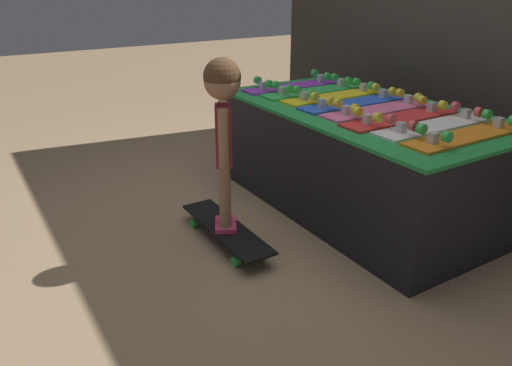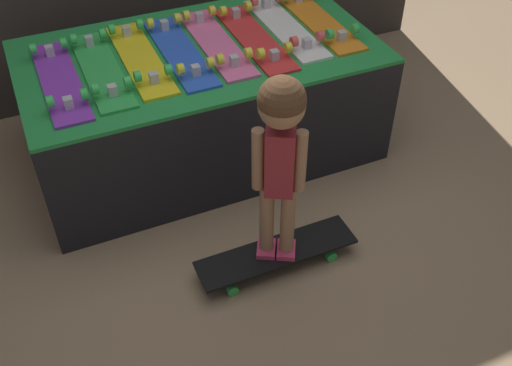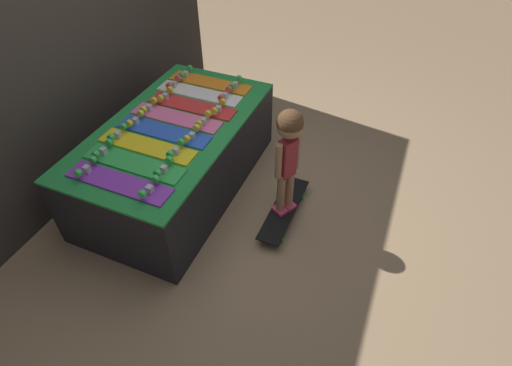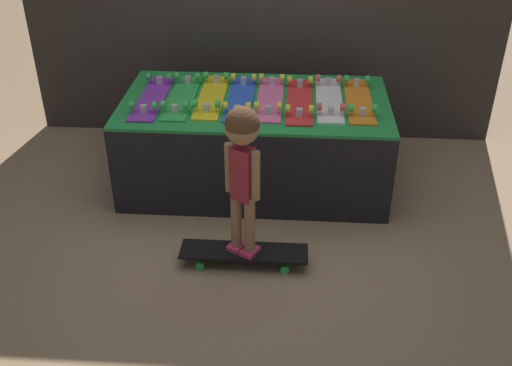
{
  "view_description": "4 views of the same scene",
  "coord_description": "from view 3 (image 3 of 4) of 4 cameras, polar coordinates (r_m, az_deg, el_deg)",
  "views": [
    {
      "loc": [
        2.17,
        -1.49,
        1.39
      ],
      "look_at": [
        0.06,
        -0.19,
        0.34
      ],
      "focal_mm": 35.0,
      "sensor_mm": 36.0,
      "label": 1
    },
    {
      "loc": [
        -0.83,
        -2.0,
        2.15
      ],
      "look_at": [
        -0.01,
        -0.12,
        0.33
      ],
      "focal_mm": 42.0,
      "sensor_mm": 36.0,
      "label": 2
    },
    {
      "loc": [
        -2.12,
        -0.99,
        2.45
      ],
      "look_at": [
        -0.06,
        -0.12,
        0.34
      ],
      "focal_mm": 28.0,
      "sensor_mm": 36.0,
      "label": 3
    },
    {
      "loc": [
        0.27,
        -3.15,
        2.27
      ],
      "look_at": [
        0.05,
        -0.08,
        0.4
      ],
      "focal_mm": 42.0,
      "sensor_mm": 36.0,
      "label": 4
    }
  ],
  "objects": [
    {
      "name": "skateboard_yellow_on_rack",
      "position": [
        3.04,
        -15.32,
        5.25
      ],
      "size": [
        0.18,
        0.76,
        0.09
      ],
      "color": "yellow",
      "rests_on": "display_rack"
    },
    {
      "name": "skateboard_white_on_rack",
      "position": [
        3.58,
        -8.11,
        12.7
      ],
      "size": [
        0.18,
        0.76,
        0.09
      ],
      "color": "white",
      "rests_on": "display_rack"
    },
    {
      "name": "child",
      "position": [
        2.8,
        4.65,
        5.45
      ],
      "size": [
        0.21,
        0.19,
        0.92
      ],
      "rotation": [
        0.0,
        0.0,
        -0.49
      ],
      "color": "#E03D6B",
      "rests_on": "skateboard_on_floor"
    },
    {
      "name": "skateboard_red_on_rack",
      "position": [
        3.41,
        -9.15,
        10.96
      ],
      "size": [
        0.18,
        0.76,
        0.09
      ],
      "color": "red",
      "rests_on": "display_rack"
    },
    {
      "name": "skateboard_on_floor",
      "position": [
        3.25,
        4.0,
        -3.82
      ],
      "size": [
        0.76,
        0.19,
        0.09
      ],
      "color": "black",
      "rests_on": "ground_plane"
    },
    {
      "name": "skateboard_pink_on_rack",
      "position": [
        3.29,
        -11.32,
        9.27
      ],
      "size": [
        0.18,
        0.76,
        0.09
      ],
      "color": "pink",
      "rests_on": "display_rack"
    },
    {
      "name": "skateboard_blue_on_rack",
      "position": [
        3.15,
        -13.06,
        7.3
      ],
      "size": [
        0.18,
        0.76,
        0.09
      ],
      "color": "blue",
      "rests_on": "display_rack"
    },
    {
      "name": "skateboard_purple_on_rack",
      "position": [
        2.78,
        -19.07,
        0.22
      ],
      "size": [
        0.18,
        0.76,
        0.09
      ],
      "color": "purple",
      "rests_on": "display_rack"
    },
    {
      "name": "skateboard_green_on_rack",
      "position": [
        2.9,
        -17.07,
        2.83
      ],
      "size": [
        0.18,
        0.76,
        0.09
      ],
      "color": "green",
      "rests_on": "display_rack"
    },
    {
      "name": "display_rack",
      "position": [
        3.41,
        -11.24,
        3.68
      ],
      "size": [
        1.82,
        1.01,
        0.63
      ],
      "color": "black",
      "rests_on": "ground_plane"
    },
    {
      "name": "ground_plane",
      "position": [
        3.39,
        -1.53,
        -3.0
      ],
      "size": [
        16.0,
        16.0,
        0.0
      ],
      "primitive_type": "plane",
      "color": "#9E7F5B"
    },
    {
      "name": "skateboard_orange_on_rack",
      "position": [
        3.73,
        -6.55,
        14.18
      ],
      "size": [
        0.18,
        0.76,
        0.09
      ],
      "color": "orange",
      "rests_on": "display_rack"
    },
    {
      "name": "back_wall",
      "position": [
        3.41,
        -26.39,
        20.47
      ],
      "size": [
        3.72,
        0.1,
        2.71
      ],
      "color": "#332D28",
      "rests_on": "ground_plane"
    }
  ]
}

